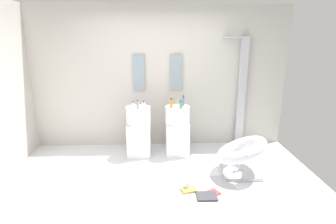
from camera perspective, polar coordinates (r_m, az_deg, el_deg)
ground_plane at (r=3.92m, az=-1.94°, el=-16.09°), size 4.80×3.60×0.04m
rear_partition at (r=5.03m, az=-2.25°, el=7.28°), size 4.80×0.10×2.60m
pedestal_sink_left at (r=4.74m, az=-6.24°, el=-3.96°), size 0.42×0.42×0.98m
pedestal_sink_right at (r=4.74m, az=2.02°, el=-3.87°), size 0.42×0.42×0.98m
vanity_mirror_left at (r=4.95m, az=-6.24°, el=8.31°), size 0.22×0.03×0.65m
vanity_mirror_right at (r=4.95m, az=1.73°, el=8.40°), size 0.22×0.03×0.65m
shower_column at (r=5.19m, az=15.29°, el=4.53°), size 0.49×0.24×2.05m
lounge_chair at (r=4.23m, az=15.34°, el=-8.43°), size 1.05×1.04×0.65m
area_rug at (r=3.86m, az=5.70°, el=-16.24°), size 1.17×0.75×0.01m
magazine_ochre at (r=3.82m, az=4.43°, el=-16.21°), size 0.23×0.18×0.03m
magazine_charcoal at (r=3.72m, az=8.26°, el=-17.35°), size 0.26×0.21×0.03m
magazine_red at (r=3.79m, az=9.17°, el=-16.76°), size 0.27×0.24×0.02m
coffee_mug at (r=3.85m, az=4.18°, el=-15.30°), size 0.08×0.08×0.11m
soap_bottle_clear at (r=4.48m, az=-7.43°, el=1.40°), size 0.04×0.04×0.13m
soap_bottle_green at (r=4.47m, az=2.78°, el=1.54°), size 0.06×0.06×0.14m
soap_bottle_grey at (r=4.46m, az=-6.48°, el=1.52°), size 0.05×0.05×0.15m
soap_bottle_amber at (r=4.50m, az=0.71°, el=1.84°), size 0.06×0.06×0.17m
soap_bottle_white at (r=4.48m, az=-5.23°, el=1.44°), size 0.05×0.05×0.13m
soap_bottle_blue at (r=4.63m, az=3.27°, el=2.34°), size 0.04×0.04×0.19m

